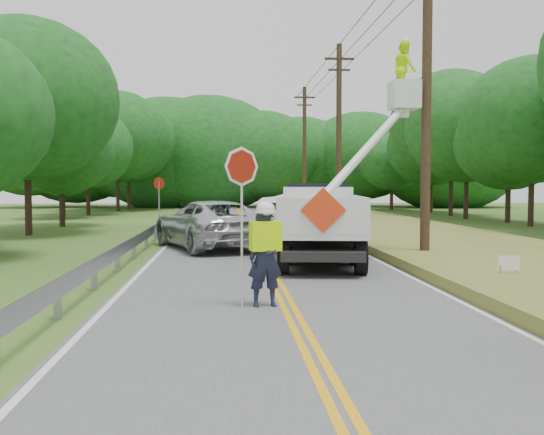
{
  "coord_description": "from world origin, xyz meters",
  "views": [
    {
      "loc": [
        -1.18,
        -9.96,
        2.34
      ],
      "look_at": [
        0.0,
        6.0,
        1.5
      ],
      "focal_mm": 41.2,
      "sensor_mm": 36.0,
      "label": 1
    }
  ],
  "objects": [
    {
      "name": "flagger",
      "position": [
        -0.45,
        1.83,
        1.1
      ],
      "size": [
        1.15,
        0.56,
        3.04
      ],
      "color": "#191E33",
      "rests_on": "road"
    },
    {
      "name": "treeline_left",
      "position": [
        -10.61,
        32.19,
        5.69
      ],
      "size": [
        9.39,
        53.76,
        10.62
      ],
      "color": "#332319",
      "rests_on": "ground"
    },
    {
      "name": "ground",
      "position": [
        0.0,
        0.0,
        0.0
      ],
      "size": [
        140.0,
        140.0,
        0.0
      ],
      "primitive_type": "plane",
      "color": "#2C5320",
      "rests_on": "ground"
    },
    {
      "name": "bucket_truck",
      "position": [
        1.92,
        9.38,
        1.53
      ],
      "size": [
        4.67,
        7.05,
        6.7
      ],
      "color": "black",
      "rests_on": "road"
    },
    {
      "name": "treeline_right",
      "position": [
        16.08,
        24.16,
        6.23
      ],
      "size": [
        11.81,
        51.67,
        12.33
      ],
      "color": "#332319",
      "rests_on": "ground"
    },
    {
      "name": "treeline_horizon",
      "position": [
        0.66,
        56.1,
        5.5
      ],
      "size": [
        56.91,
        15.05,
        12.47
      ],
      "color": "#17431C",
      "rests_on": "ground"
    },
    {
      "name": "road",
      "position": [
        0.0,
        14.0,
        0.01
      ],
      "size": [
        7.2,
        96.0,
        0.03
      ],
      "color": "#4F5052",
      "rests_on": "ground"
    },
    {
      "name": "suv_darkgrey",
      "position": [
        -2.25,
        25.35,
        0.74
      ],
      "size": [
        2.86,
        5.22,
        1.44
      ],
      "primitive_type": "imported",
      "rotation": [
        0.0,
        0.0,
        2.96
      ],
      "color": "#313338",
      "rests_on": "road"
    },
    {
      "name": "yard_sign",
      "position": [
        5.33,
        3.91,
        0.51
      ],
      "size": [
        0.49,
        0.09,
        0.71
      ],
      "color": "white",
      "rests_on": "ground"
    },
    {
      "name": "tall_grass_verge",
      "position": [
        7.1,
        14.0,
        0.15
      ],
      "size": [
        7.0,
        96.0,
        0.3
      ],
      "primitive_type": "cube",
      "color": "#636926",
      "rests_on": "ground"
    },
    {
      "name": "utility_poles",
      "position": [
        5.0,
        17.02,
        5.27
      ],
      "size": [
        1.6,
        43.3,
        10.0
      ],
      "color": "black",
      "rests_on": "ground"
    },
    {
      "name": "suv_silver",
      "position": [
        -1.76,
        12.97,
        0.89
      ],
      "size": [
        4.89,
        6.9,
        1.75
      ],
      "primitive_type": "imported",
      "rotation": [
        0.0,
        0.0,
        3.49
      ],
      "color": "silver",
      "rests_on": "road"
    },
    {
      "name": "guardrail",
      "position": [
        -4.02,
        14.91,
        0.55
      ],
      "size": [
        0.18,
        48.0,
        0.77
      ],
      "color": "gray",
      "rests_on": "ground"
    },
    {
      "name": "stop_sign_permanent",
      "position": [
        -4.27,
        19.17,
        1.8
      ],
      "size": [
        0.48,
        0.35,
        2.69
      ],
      "color": "gray",
      "rests_on": "ground"
    }
  ]
}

